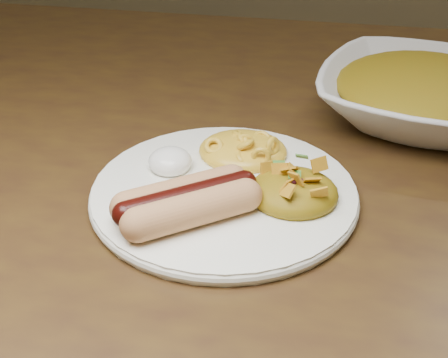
# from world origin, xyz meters

# --- Properties ---
(table) EXTENTS (1.60, 0.90, 0.75)m
(table) POSITION_xyz_m (0.00, 0.00, 0.66)
(table) COLOR #432E10
(table) RESTS_ON floor
(plate) EXTENTS (0.31, 0.31, 0.01)m
(plate) POSITION_xyz_m (0.12, -0.14, 0.76)
(plate) COLOR white
(plate) RESTS_ON table
(hotdog) EXTENTS (0.11, 0.12, 0.03)m
(hotdog) POSITION_xyz_m (0.09, -0.19, 0.78)
(hotdog) COLOR #D38251
(hotdog) RESTS_ON plate
(mac_and_cheese) EXTENTS (0.10, 0.09, 0.04)m
(mac_and_cheese) POSITION_xyz_m (0.12, -0.07, 0.78)
(mac_and_cheese) COLOR yellow
(mac_and_cheese) RESTS_ON plate
(sour_cream) EXTENTS (0.06, 0.06, 0.03)m
(sour_cream) POSITION_xyz_m (0.06, -0.11, 0.78)
(sour_cream) COLOR white
(sour_cream) RESTS_ON plate
(taco_salad) EXTENTS (0.09, 0.08, 0.04)m
(taco_salad) POSITION_xyz_m (0.19, -0.15, 0.78)
(taco_salad) COLOR #A75205
(taco_salad) RESTS_ON plate
(serving_bowl) EXTENTS (0.30, 0.30, 0.06)m
(serving_bowl) POSITION_xyz_m (0.32, 0.08, 0.78)
(serving_bowl) COLOR white
(serving_bowl) RESTS_ON table
(bowl_filling) EXTENTS (0.23, 0.23, 0.05)m
(bowl_filling) POSITION_xyz_m (0.32, 0.08, 0.80)
(bowl_filling) COLOR #A75205
(bowl_filling) RESTS_ON serving_bowl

